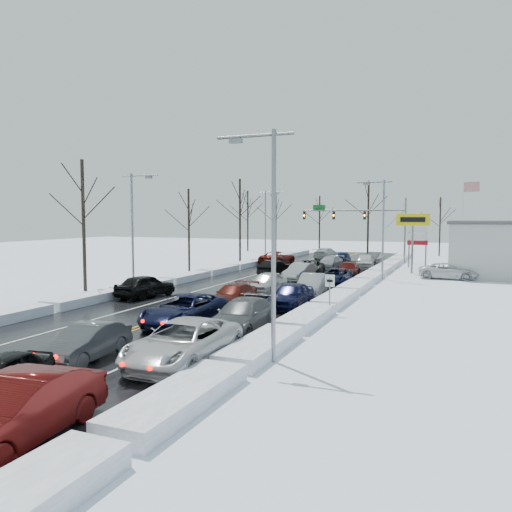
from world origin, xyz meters
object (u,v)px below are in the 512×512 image
at_px(flagpole, 464,215).
at_px(oncoming_car_0, 274,275).
at_px(tires_plus_sign, 413,224).
at_px(queued_car_0, 0,396).
at_px(traffic_signal_mast, 364,218).

height_order(flagpole, oncoming_car_0, flagpole).
height_order(tires_plus_sign, queued_car_0, tires_plus_sign).
xyz_separation_m(traffic_signal_mast, flagpole, (11.72, 2.01, 0.45)).
height_order(tires_plus_sign, flagpole, flagpole).
relative_size(traffic_signal_mast, queued_car_0, 3.37).
distance_m(tires_plus_sign, oncoming_car_0, 14.86).
relative_size(traffic_signal_mast, oncoming_car_0, 3.00).
distance_m(flagpole, oncoming_car_0, 27.52).
relative_size(tires_plus_sign, queued_car_0, 1.52).
bearing_deg(tires_plus_sign, traffic_signal_mast, 120.46).
distance_m(queued_car_0, oncoming_car_0, 34.07).
xyz_separation_m(traffic_signal_mast, tires_plus_sign, (7.05, -12.00, -0.49)).
bearing_deg(flagpole, queued_car_0, -103.71).
xyz_separation_m(flagpole, oncoming_car_0, (-16.81, -20.96, -5.93)).
relative_size(flagpole, oncoming_car_0, 2.26).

